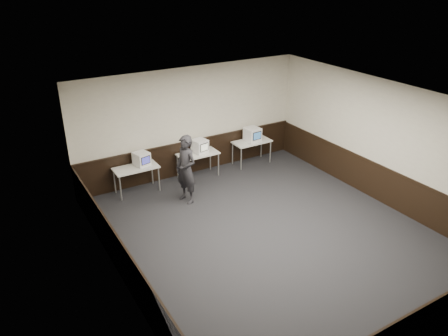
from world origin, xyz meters
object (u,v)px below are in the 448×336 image
at_px(emac_left, 142,159).
at_px(person, 186,169).
at_px(emac_center, 200,146).
at_px(desk_left, 136,170).
at_px(desk_center, 198,155).
at_px(desk_right, 252,143).
at_px(emac_right, 253,134).

xyz_separation_m(emac_left, person, (0.76, -1.20, -0.01)).
relative_size(emac_center, person, 0.26).
distance_m(desk_left, desk_center, 1.90).
bearing_deg(desk_center, desk_right, 0.00).
distance_m(desk_center, person, 1.51).
relative_size(emac_right, person, 0.27).
bearing_deg(person, emac_center, 123.79).
bearing_deg(desk_center, emac_left, 178.53).
xyz_separation_m(emac_right, person, (-2.87, -1.17, -0.04)).
distance_m(desk_center, emac_right, 1.95).
distance_m(desk_right, emac_left, 3.61).
relative_size(desk_center, emac_center, 2.53).
relative_size(desk_center, desk_right, 1.00).
bearing_deg(person, emac_right, 96.88).
xyz_separation_m(desk_left, emac_center, (1.99, 0.04, 0.27)).
height_order(desk_center, emac_right, emac_right).
bearing_deg(emac_center, emac_left, 169.24).
relative_size(desk_left, desk_center, 1.00).
xyz_separation_m(desk_right, emac_left, (-3.60, 0.04, 0.26)).
height_order(emac_left, emac_center, emac_center).
height_order(emac_left, person, person).
bearing_deg(emac_center, person, -141.60).
relative_size(desk_right, person, 0.65).
bearing_deg(desk_right, desk_left, 180.00).
bearing_deg(emac_left, desk_left, 178.10).
height_order(desk_left, emac_center, emac_center).
height_order(desk_left, emac_right, emac_right).
xyz_separation_m(desk_center, emac_right, (1.93, 0.01, 0.28)).
bearing_deg(emac_left, emac_right, -14.70).
height_order(desk_center, desk_right, same).
relative_size(emac_center, emac_right, 0.97).
xyz_separation_m(desk_right, emac_center, (-1.81, 0.04, 0.27)).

